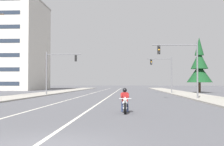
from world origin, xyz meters
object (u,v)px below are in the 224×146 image
motorcycle_with_rider (125,103)px  traffic_signal_near_right (184,61)px  conifer_tree_right_verge_far (199,67)px  traffic_signal_near_left (57,67)px  traffic_signal_mid_right (165,69)px

motorcycle_with_rider → traffic_signal_near_right: bearing=67.5°
motorcycle_with_rider → conifer_tree_right_verge_far: size_ratio=0.22×
traffic_signal_near_left → traffic_signal_near_right: bearing=-31.3°
traffic_signal_near_left → conifer_tree_right_verge_far: size_ratio=0.61×
traffic_signal_near_right → conifer_tree_right_verge_far: 23.99m
traffic_signal_near_left → motorcycle_with_rider: bearing=-67.9°
traffic_signal_near_left → traffic_signal_mid_right: (16.36, 8.60, -0.06)m
traffic_signal_near_right → traffic_signal_near_left: (-16.26, 9.90, 0.00)m
traffic_signal_near_left → conifer_tree_right_verge_far: 26.60m
motorcycle_with_rider → traffic_signal_near_right: traffic_signal_near_right is taller
traffic_signal_near_left → traffic_signal_mid_right: same height
conifer_tree_right_verge_far → traffic_signal_near_right: bearing=-106.7°
traffic_signal_near_right → traffic_signal_mid_right: bearing=89.7°
traffic_signal_near_right → traffic_signal_mid_right: same height
motorcycle_with_rider → traffic_signal_mid_right: bearing=79.4°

